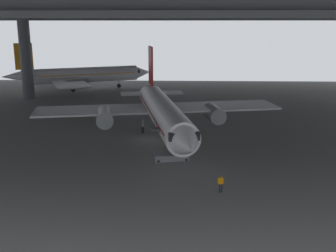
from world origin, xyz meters
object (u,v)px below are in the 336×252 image
(airplane_main, at_px, (162,111))
(crew_worker_by_stairs, at_px, (185,142))
(boarding_stairs, at_px, (171,153))
(airplane_distant, at_px, (79,75))
(crew_worker_near_nose, at_px, (221,183))

(airplane_main, distance_m, crew_worker_by_stairs, 7.12)
(boarding_stairs, distance_m, airplane_distant, 51.85)
(airplane_main, distance_m, airplane_distant, 42.65)
(airplane_main, relative_size, boarding_stairs, 7.57)
(boarding_stairs, xyz_separation_m, crew_worker_near_nose, (4.60, -8.71, 0.18))
(crew_worker_near_nose, relative_size, airplane_distant, 0.05)
(airplane_main, xyz_separation_m, crew_worker_near_nose, (5.95, -18.23, -2.44))
(airplane_main, xyz_separation_m, boarding_stairs, (1.35, -9.52, -2.62))
(boarding_stairs, bearing_deg, airplane_main, 98.10)
(crew_worker_by_stairs, bearing_deg, airplane_distant, 117.68)
(airplane_main, height_order, crew_worker_near_nose, airplane_main)
(crew_worker_near_nose, relative_size, crew_worker_by_stairs, 0.93)
(airplane_main, bearing_deg, crew_worker_by_stairs, -64.81)
(boarding_stairs, bearing_deg, crew_worker_by_stairs, 66.46)
(crew_worker_near_nose, height_order, airplane_distant, airplane_distant)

